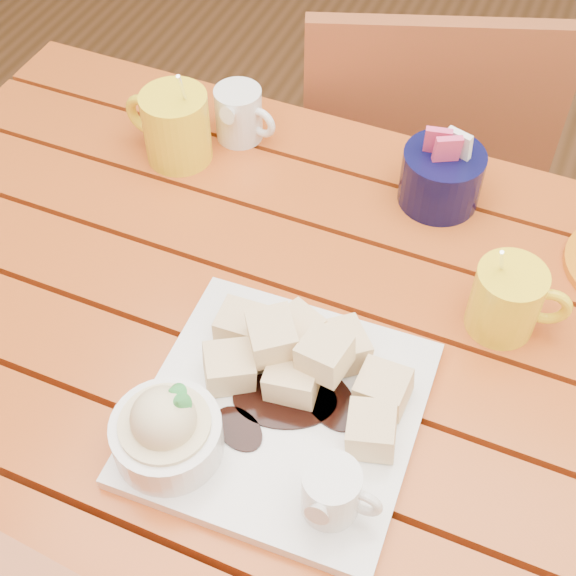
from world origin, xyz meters
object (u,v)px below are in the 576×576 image
at_px(coffee_mug_right, 508,299).
at_px(chair_far, 413,172).
at_px(table, 289,380).
at_px(coffee_mug_left, 175,125).
at_px(dessert_plate, 258,409).

relative_size(coffee_mug_right, chair_far, 0.16).
bearing_deg(coffee_mug_right, table, -165.37).
bearing_deg(coffee_mug_left, table, -33.25).
xyz_separation_m(coffee_mug_left, coffee_mug_right, (0.50, -0.12, -0.01)).
bearing_deg(dessert_plate, coffee_mug_right, 48.74).
distance_m(table, coffee_mug_left, 0.39).
relative_size(dessert_plate, coffee_mug_right, 2.22).
height_order(coffee_mug_left, chair_far, coffee_mug_left).
distance_m(table, chair_far, 0.63).
relative_size(table, coffee_mug_right, 8.86).
bearing_deg(coffee_mug_right, chair_far, 104.29).
distance_m(table, coffee_mug_right, 0.29).
relative_size(coffee_mug_left, chair_far, 0.18).
height_order(table, coffee_mug_left, coffee_mug_left).
xyz_separation_m(table, dessert_plate, (0.02, -0.13, 0.14)).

